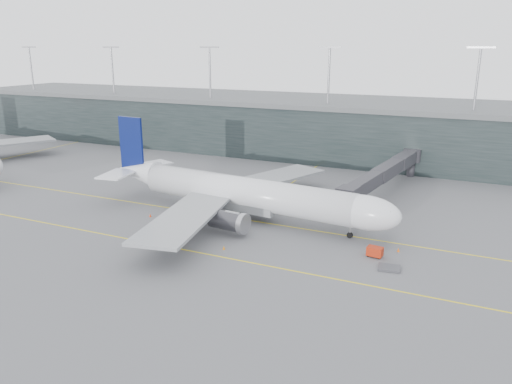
% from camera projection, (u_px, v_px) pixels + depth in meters
% --- Properties ---
extents(ground, '(320.00, 320.00, 0.00)m').
position_uv_depth(ground, '(224.00, 209.00, 93.98)').
color(ground, '#56555A').
rests_on(ground, ground).
extents(taxiline_a, '(160.00, 0.25, 0.02)m').
position_uv_depth(taxiline_a, '(214.00, 215.00, 90.49)').
color(taxiline_a, yellow).
rests_on(taxiline_a, ground).
extents(taxiline_b, '(160.00, 0.25, 0.02)m').
position_uv_depth(taxiline_b, '(162.00, 245.00, 76.55)').
color(taxiline_b, yellow).
rests_on(taxiline_b, ground).
extents(taxiline_lead_main, '(0.25, 60.00, 0.02)m').
position_uv_depth(taxiline_lead_main, '(288.00, 186.00, 109.39)').
color(taxiline_lead_main, yellow).
rests_on(taxiline_lead_main, ground).
extents(taxiline_lead_adj, '(0.25, 60.00, 0.02)m').
position_uv_depth(taxiline_lead_adj, '(25.00, 154.00, 141.59)').
color(taxiline_lead_adj, yellow).
rests_on(taxiline_lead_adj, ground).
extents(terminal, '(240.00, 36.00, 29.00)m').
position_uv_depth(terminal, '(320.00, 126.00, 142.38)').
color(terminal, black).
rests_on(terminal, ground).
extents(main_aircraft, '(57.71, 53.99, 16.18)m').
position_uv_depth(main_aircraft, '(244.00, 193.00, 87.90)').
color(main_aircraft, silver).
rests_on(main_aircraft, ground).
extents(jet_bridge, '(9.00, 42.66, 6.50)m').
position_uv_depth(jet_bridge, '(387.00, 169.00, 103.97)').
color(jet_bridge, '#302F35').
rests_on(jet_bridge, ground).
extents(gse_cart, '(2.35, 1.64, 1.51)m').
position_uv_depth(gse_cart, '(375.00, 251.00, 72.24)').
color(gse_cart, '#A7230B').
rests_on(gse_cart, ground).
extents(baggage_dolly, '(3.28, 2.77, 0.30)m').
position_uv_depth(baggage_dolly, '(389.00, 268.00, 68.42)').
color(baggage_dolly, '#3C3D42').
rests_on(baggage_dolly, ground).
extents(uld_a, '(1.87, 1.56, 1.59)m').
position_uv_depth(uld_a, '(223.00, 186.00, 105.97)').
color(uld_a, '#343438').
rests_on(uld_a, ground).
extents(uld_b, '(2.02, 1.66, 1.75)m').
position_uv_depth(uld_b, '(241.00, 189.00, 103.83)').
color(uld_b, '#343438').
rests_on(uld_b, ground).
extents(uld_c, '(2.26, 2.03, 1.70)m').
position_uv_depth(uld_c, '(246.00, 190.00, 103.27)').
color(uld_c, '#343438').
rests_on(uld_c, ground).
extents(cone_nose, '(0.39, 0.39, 0.62)m').
position_uv_depth(cone_nose, '(398.00, 250.00, 74.16)').
color(cone_nose, '#F9620D').
rests_on(cone_nose, ground).
extents(cone_wing_stbd, '(0.39, 0.39, 0.62)m').
position_uv_depth(cone_wing_stbd, '(224.00, 248.00, 74.99)').
color(cone_wing_stbd, orange).
rests_on(cone_wing_stbd, ground).
extents(cone_wing_port, '(0.43, 0.43, 0.69)m').
position_uv_depth(cone_wing_port, '(284.00, 194.00, 102.04)').
color(cone_wing_port, orange).
rests_on(cone_wing_port, ground).
extents(cone_tail, '(0.40, 0.40, 0.64)m').
position_uv_depth(cone_tail, '(150.00, 215.00, 89.37)').
color(cone_tail, red).
rests_on(cone_tail, ground).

